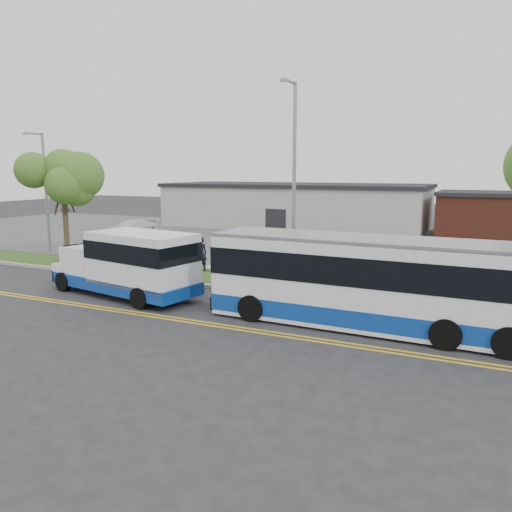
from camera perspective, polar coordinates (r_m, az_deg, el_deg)
The scene contains 18 objects.
ground at distance 23.14m, azimuth -5.27°, elevation -4.33°, with size 140.00×140.00×0.00m, color #28282B.
lane_line_north at distance 20.03m, azimuth -10.86°, elevation -6.69°, with size 70.00×0.12×0.01m, color yellow.
lane_line_south at distance 19.80m, azimuth -11.37°, elevation -6.90°, with size 70.00×0.12×0.01m, color yellow.
curb at distance 24.05m, azimuth -3.95°, elevation -3.59°, with size 80.00×0.30×0.15m, color #9E9B93.
verge at distance 25.61m, azimuth -1.99°, elevation -2.81°, with size 80.00×3.30×0.10m, color #274A18.
parking_lot at distance 38.49m, azimuth 7.59°, elevation 1.35°, with size 80.00×25.00×0.10m, color #4C4C4F.
commercial_building at distance 49.62m, azimuth 4.52°, elevation 5.76°, with size 25.40×10.40×4.35m.
brick_wing at distance 45.50m, azimuth 23.94°, elevation 4.31°, with size 6.30×7.30×3.90m.
tree_west at distance 32.49m, azimuth -21.21°, elevation 8.23°, with size 4.40×4.40×6.91m.
streetlight_near at distance 23.62m, azimuth 4.31°, elevation 8.80°, with size 0.35×1.53×9.50m.
streetlight_far at distance 36.94m, azimuth -22.99°, elevation 7.22°, with size 0.35×1.53×8.00m.
shuttle_bus at distance 22.90m, azimuth -14.13°, elevation -0.69°, with size 8.01×3.78×2.96m.
transit_bus at distance 18.37m, azimuth 12.85°, elevation -2.96°, with size 11.81×3.04×3.26m.
pedestrian at distance 27.76m, azimuth -6.33°, elevation 0.25°, with size 0.70×0.46×1.92m, color black.
parked_car_a at distance 36.97m, azimuth -0.75°, elevation 2.24°, with size 1.44×4.14×1.36m, color #B8BABF.
parked_car_b at distance 43.12m, azimuth -14.08°, elevation 3.07°, with size 2.00×4.92×1.43m, color white.
grocery_bag_left at distance 27.85m, azimuth -7.10°, elevation -1.41°, with size 0.32×0.32×0.32m, color white.
grocery_bag_right at distance 27.96m, azimuth -5.51°, elevation -1.34°, with size 0.32×0.32×0.32m, color white.
Camera 1 is at (11.39, -19.35, 5.62)m, focal length 35.00 mm.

